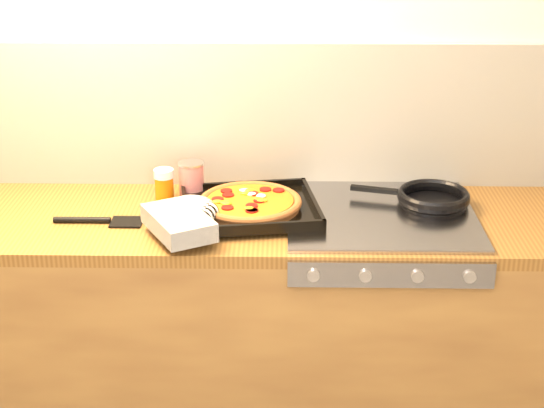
{
  "coord_description": "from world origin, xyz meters",
  "views": [
    {
      "loc": [
        0.14,
        -1.36,
        1.96
      ],
      "look_at": [
        0.1,
        1.08,
        0.95
      ],
      "focal_mm": 55.0,
      "sensor_mm": 36.0,
      "label": 1
    }
  ],
  "objects_px": {
    "pizza_on_tray": "(230,208)",
    "juice_glass": "(164,185)",
    "tomato_can": "(191,180)",
    "frying_pan": "(432,198)"
  },
  "relations": [
    {
      "from": "pizza_on_tray",
      "to": "juice_glass",
      "type": "xyz_separation_m",
      "value": [
        -0.23,
        0.17,
        0.01
      ]
    },
    {
      "from": "tomato_can",
      "to": "frying_pan",
      "type": "bearing_deg",
      "value": -6.45
    },
    {
      "from": "frying_pan",
      "to": "pizza_on_tray",
      "type": "bearing_deg",
      "value": -169.62
    },
    {
      "from": "frying_pan",
      "to": "juice_glass",
      "type": "height_order",
      "value": "juice_glass"
    },
    {
      "from": "pizza_on_tray",
      "to": "frying_pan",
      "type": "distance_m",
      "value": 0.66
    },
    {
      "from": "pizza_on_tray",
      "to": "tomato_can",
      "type": "distance_m",
      "value": 0.26
    },
    {
      "from": "juice_glass",
      "to": "pizza_on_tray",
      "type": "bearing_deg",
      "value": -36.61
    },
    {
      "from": "pizza_on_tray",
      "to": "frying_pan",
      "type": "relative_size",
      "value": 1.38
    },
    {
      "from": "tomato_can",
      "to": "juice_glass",
      "type": "relative_size",
      "value": 1.11
    },
    {
      "from": "frying_pan",
      "to": "tomato_can",
      "type": "bearing_deg",
      "value": 173.55
    }
  ]
}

